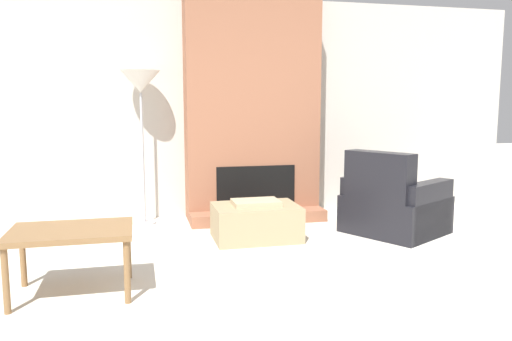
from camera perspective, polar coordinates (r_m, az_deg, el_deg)
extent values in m
plane|color=beige|center=(3.19, 13.21, -17.66)|extent=(24.00, 24.00, 0.00)
cube|color=#BCB7AD|center=(6.14, -0.96, 7.16)|extent=(7.09, 0.06, 2.60)
cube|color=#935B42|center=(5.91, -0.46, 7.15)|extent=(1.56, 0.41, 2.60)
cube|color=#935B42|center=(5.72, 0.33, -5.34)|extent=(1.56, 0.28, 0.13)
cube|color=black|center=(5.79, 0.01, -1.97)|extent=(0.93, 0.02, 0.51)
cube|color=#998460|center=(5.02, -0.01, -5.92)|extent=(0.84, 0.60, 0.35)
cube|color=tan|center=(4.98, -0.01, -3.69)|extent=(0.46, 0.33, 0.05)
cube|color=black|center=(5.48, 15.61, -4.81)|extent=(1.17, 1.18, 0.39)
cube|color=black|center=(5.17, 13.83, -2.76)|extent=(0.53, 0.72, 0.88)
cube|color=black|center=(5.29, 18.97, -4.36)|extent=(0.74, 0.52, 0.58)
cube|color=black|center=(5.66, 12.53, -3.37)|extent=(0.74, 0.52, 0.58)
cube|color=brown|center=(3.77, -20.39, -6.56)|extent=(0.84, 0.59, 0.04)
cylinder|color=brown|center=(3.66, -26.70, -11.23)|extent=(0.04, 0.04, 0.44)
cylinder|color=brown|center=(3.56, -14.52, -11.16)|extent=(0.04, 0.04, 0.44)
cylinder|color=brown|center=(4.13, -25.10, -9.01)|extent=(0.04, 0.04, 0.44)
cylinder|color=brown|center=(4.04, -14.40, -8.87)|extent=(0.04, 0.04, 0.44)
cylinder|color=#ADADB2|center=(5.84, -12.60, -5.84)|extent=(0.26, 0.26, 0.02)
cylinder|color=#ADADB2|center=(5.71, -12.82, 1.35)|extent=(0.03, 0.03, 1.45)
cone|color=silver|center=(5.69, -13.07, 9.87)|extent=(0.43, 0.43, 0.24)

